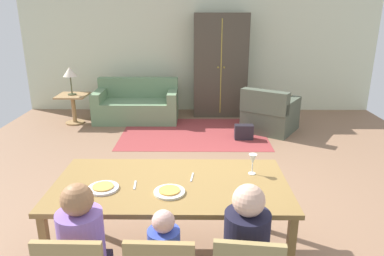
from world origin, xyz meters
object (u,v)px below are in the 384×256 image
Objects in this scene: armchair at (269,114)px; side_table at (73,105)px; couch at (137,105)px; handbag at (244,132)px; wine_glass at (253,160)px; dining_table at (171,189)px; plate_near_man at (103,188)px; armoire at (220,65)px; plate_near_child at (169,192)px; table_lamp at (70,73)px.

side_table is at bearing 173.25° from armchair.
couch is 1.39× the size of armchair.
side_table is at bearing 164.48° from handbag.
couch is at bearing 112.19° from wine_glass.
plate_near_man is at bearing -167.50° from dining_table.
side_table is (-2.91, -0.71, -0.67)m from armoire.
wine_glass is at bearing -96.48° from handbag.
armoire is (0.72, 4.78, 0.35)m from dining_table.
armchair is (2.55, -0.70, 0.01)m from couch.
plate_near_child is 0.15× the size of couch.
plate_near_child is (0.54, -0.06, 0.00)m from plate_near_man.
wine_glass is 0.32× the size of side_table.
armchair is 2.19× the size of table_lamp.
couch is 2.34m from handbag.
dining_table is at bearing -108.31° from handbag.
table_lamp is at bearing -167.97° from couch.
plate_near_child is (0.00, -0.18, 0.07)m from dining_table.
couch reaches higher than dining_table.
plate_near_child is at bearing -90.00° from dining_table.
couch reaches higher than handbag.
dining_table is 7.87× the size of plate_near_child.
dining_table is at bearing -98.57° from armoire.
side_table reaches higher than handbag.
dining_table is 0.76m from wine_glass.
handbag is at bearing -15.52° from side_table.
wine_glass is at bearing -67.81° from couch.
armchair is at bearing -15.41° from couch.
plate_near_man is (-0.54, -0.12, 0.07)m from dining_table.
armchair is (2.11, 3.74, -0.45)m from plate_near_man.
plate_near_man and plate_near_child have the same top height.
plate_near_child is 4.79m from table_lamp.
table_lamp is (-2.19, 4.25, 0.24)m from plate_near_child.
side_table is at bearing 111.52° from plate_near_man.
plate_near_man is 4.52m from side_table.
wine_glass is 0.11× the size of couch.
table_lamp is (-1.65, 4.19, 0.24)m from plate_near_man.
table_lamp is (-2.91, -0.71, -0.04)m from armoire.
armoire is at bearing 13.73° from table_lamp.
side_table is (-2.19, 4.25, -0.39)m from plate_near_child.
side_table is at bearing 118.33° from dining_table.
table_lamp reaches higher than handbag.
armoire is at bearing 14.93° from couch.
armchair is 2.04× the size of side_table.
dining_table is 1.20× the size of couch.
wine_glass is at bearing -90.14° from armoire.
armchair is at bearing -6.75° from table_lamp.
armoire is 3.07m from side_table.
wine_glass is at bearing -53.27° from side_table.
side_table is at bearing -167.97° from couch.
armoire is (0.01, 4.60, 0.16)m from wine_glass.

